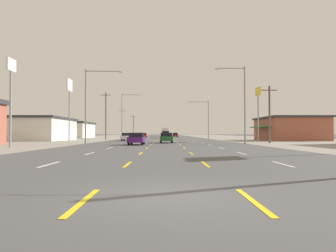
% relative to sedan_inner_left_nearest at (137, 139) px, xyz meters
% --- Properties ---
extents(ground_plane, '(572.00, 572.00, 0.00)m').
position_rel_sedan_inner_left_nearest_xyz_m(ground_plane, '(3.49, 35.77, -0.76)').
color(ground_plane, '#4C4C4F').
extents(lot_apron_left, '(28.00, 440.00, 0.01)m').
position_rel_sedan_inner_left_nearest_xyz_m(lot_apron_left, '(-21.26, 35.77, -0.75)').
color(lot_apron_left, gray).
rests_on(lot_apron_left, ground).
extents(lot_apron_right, '(28.00, 440.00, 0.01)m').
position_rel_sedan_inner_left_nearest_xyz_m(lot_apron_right, '(28.24, 35.77, -0.75)').
color(lot_apron_right, gray).
rests_on(lot_apron_right, ground).
extents(lane_markings, '(10.64, 227.60, 0.01)m').
position_rel_sedan_inner_left_nearest_xyz_m(lane_markings, '(3.49, 74.27, -0.75)').
color(lane_markings, white).
rests_on(lane_markings, ground).
extents(signal_span_wire, '(26.61, 0.52, 9.46)m').
position_rel_sedan_inner_left_nearest_xyz_m(signal_span_wire, '(3.06, -24.15, 4.81)').
color(signal_span_wire, brown).
rests_on(signal_span_wire, ground).
extents(sedan_inner_left_nearest, '(1.80, 4.50, 1.46)m').
position_rel_sedan_inner_left_nearest_xyz_m(sedan_inner_left_nearest, '(0.00, 0.00, 0.00)').
color(sedan_inner_left_nearest, '#4C196B').
rests_on(sedan_inner_left_nearest, ground).
extents(sedan_center_turn_near, '(1.80, 4.50, 1.46)m').
position_rel_sedan_inner_left_nearest_xyz_m(sedan_center_turn_near, '(3.63, 7.31, 0.00)').
color(sedan_center_turn_near, '#235B2D').
rests_on(sedan_center_turn_near, ground).
extents(sedan_far_left_mid, '(1.80, 4.50, 1.46)m').
position_rel_sedan_inner_left_nearest_xyz_m(sedan_far_left_mid, '(-3.54, 19.56, 0.00)').
color(sedan_far_left_mid, white).
rests_on(sedan_far_left_mid, ground).
extents(suv_center_turn_midfar, '(1.98, 4.90, 1.98)m').
position_rel_sedan_inner_left_nearest_xyz_m(suv_center_turn_midfar, '(3.62, 46.57, 0.27)').
color(suv_center_turn_midfar, maroon).
rests_on(suv_center_turn_midfar, ground).
extents(sedan_far_left_far, '(1.80, 4.50, 1.46)m').
position_rel_sedan_inner_left_nearest_xyz_m(sedan_far_left_far, '(-3.42, 63.63, 0.00)').
color(sedan_far_left_far, red).
rests_on(sedan_far_left_far, ground).
extents(hatchback_inner_right_farther, '(1.72, 3.90, 1.54)m').
position_rel_sedan_inner_left_nearest_xyz_m(hatchback_inner_right_farther, '(6.80, 64.16, 0.03)').
color(hatchback_inner_right_farther, maroon).
rests_on(hatchback_inner_right_farther, ground).
extents(box_truck_center_turn_farthest, '(2.40, 7.20, 3.23)m').
position_rel_sedan_inner_left_nearest_xyz_m(box_truck_center_turn_farthest, '(3.42, 73.94, 1.08)').
color(box_truck_center_turn_farthest, '#B28C33').
rests_on(box_truck_center_turn_farthest, ground).
extents(storefront_left_row_1, '(13.28, 15.50, 4.46)m').
position_rel_sedan_inner_left_nearest_xyz_m(storefront_left_row_1, '(-22.19, 22.84, 1.49)').
color(storefront_left_row_1, silver).
rests_on(storefront_left_row_1, ground).
extents(storefront_left_row_2, '(10.90, 15.70, 4.75)m').
position_rel_sedan_inner_left_nearest_xyz_m(storefront_left_row_2, '(-24.44, 55.50, 1.64)').
color(storefront_left_row_2, silver).
rests_on(storefront_left_row_2, ground).
extents(storefront_right_row_1, '(11.93, 13.46, 4.54)m').
position_rel_sedan_inner_left_nearest_xyz_m(storefront_right_row_1, '(27.73, 22.68, 1.53)').
color(storefront_right_row_1, '#A35642').
rests_on(storefront_right_row_1, ground).
extents(pole_sign_left_row_0, '(0.24, 1.65, 8.74)m').
position_rel_sedan_inner_left_nearest_xyz_m(pole_sign_left_row_0, '(-11.73, -6.81, 5.50)').
color(pole_sign_left_row_0, gray).
rests_on(pole_sign_left_row_0, ground).
extents(pole_sign_left_row_1, '(0.24, 2.73, 11.18)m').
position_rel_sedan_inner_left_nearest_xyz_m(pole_sign_left_row_1, '(-13.82, 18.43, 8.02)').
color(pole_sign_left_row_1, gray).
rests_on(pole_sign_left_row_1, ground).
extents(pole_sign_right_row_1, '(0.24, 2.42, 9.19)m').
position_rel_sedan_inner_left_nearest_xyz_m(pole_sign_right_row_1, '(19.28, 15.00, 6.24)').
color(pole_sign_right_row_1, gray).
rests_on(pole_sign_right_row_1, ground).
extents(streetlight_left_row_0, '(4.86, 0.26, 9.56)m').
position_rel_sedan_inner_left_nearest_xyz_m(streetlight_left_row_0, '(-6.12, 2.06, 4.87)').
color(streetlight_left_row_0, gray).
rests_on(streetlight_left_row_0, ground).
extents(streetlight_right_row_0, '(3.93, 0.26, 9.97)m').
position_rel_sedan_inner_left_nearest_xyz_m(streetlight_right_row_0, '(13.26, 2.06, 4.98)').
color(streetlight_right_row_0, gray).
rests_on(streetlight_right_row_0, ground).
extents(streetlight_left_row_1, '(4.33, 0.26, 10.66)m').
position_rel_sedan_inner_left_nearest_xyz_m(streetlight_left_row_1, '(-6.25, 35.05, 5.39)').
color(streetlight_left_row_1, gray).
rests_on(streetlight_left_row_1, ground).
extents(streetlight_right_row_1, '(4.92, 0.26, 9.01)m').
position_rel_sedan_inner_left_nearest_xyz_m(streetlight_right_row_1, '(13.06, 35.05, 4.60)').
color(streetlight_right_row_1, gray).
rests_on(streetlight_right_row_1, ground).
extents(utility_pole_right_row_0, '(2.20, 0.26, 8.02)m').
position_rel_sedan_inner_left_nearest_xyz_m(utility_pole_right_row_0, '(18.05, 5.74, 3.44)').
color(utility_pole_right_row_0, brown).
rests_on(utility_pole_right_row_0, ground).
extents(utility_pole_left_row_1, '(2.20, 0.26, 10.42)m').
position_rel_sedan_inner_left_nearest_xyz_m(utility_pole_left_row_1, '(-9.64, 30.94, 4.65)').
color(utility_pole_left_row_1, brown).
rests_on(utility_pole_left_row_1, ground).
extents(utility_pole_left_row_2, '(2.20, 0.26, 9.55)m').
position_rel_sedan_inner_left_nearest_xyz_m(utility_pole_left_row_2, '(-11.17, 67.44, 4.21)').
color(utility_pole_left_row_2, brown).
rests_on(utility_pole_left_row_2, ground).
extents(utility_pole_left_row_3, '(2.20, 0.26, 8.95)m').
position_rel_sedan_inner_left_nearest_xyz_m(utility_pole_left_row_3, '(-9.92, 92.98, 3.91)').
color(utility_pole_left_row_3, brown).
rests_on(utility_pole_left_row_3, ground).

